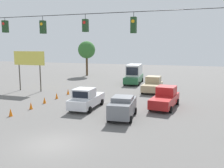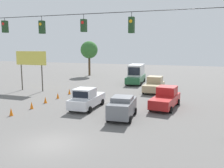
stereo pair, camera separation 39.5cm
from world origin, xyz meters
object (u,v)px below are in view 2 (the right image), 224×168
Objects in this scene: pickup_truck_white_withflow_mid at (87,99)px; pickup_truck_red_oncoming_far at (166,98)px; pickup_truck_tan_oncoming_deep at (154,85)px; traffic_cone_fourth at (58,96)px; sedan_grey_crossing_near at (122,107)px; box_truck_green_withflow_deep at (136,74)px; tree_horizon_left at (89,50)px; overhead_signal_span at (64,55)px; traffic_cone_second at (32,105)px; roadside_billboard at (31,61)px; traffic_cone_nearest at (11,112)px; traffic_cone_third at (45,100)px; traffic_cone_fifth at (69,91)px.

pickup_truck_white_withflow_mid is 8.08m from pickup_truck_red_oncoming_far.
pickup_truck_white_withflow_mid and pickup_truck_tan_oncoming_deep have the same top height.
traffic_cone_fourth is (10.12, 8.20, -0.61)m from pickup_truck_tan_oncoming_deep.
sedan_grey_crossing_near is 0.61× the size of box_truck_green_withflow_deep.
tree_horizon_left is at bearing -60.03° from sedan_grey_crossing_near.
overhead_signal_span is at bearing 104.31° from pickup_truck_white_withflow_mid.
traffic_cone_second is 11.55m from roadside_billboard.
traffic_cone_second is 5.22m from traffic_cone_fourth.
pickup_truck_red_oncoming_far reaches higher than traffic_cone_nearest.
traffic_cone_nearest and traffic_cone_third have the same top height.
overhead_signal_span reaches higher than traffic_cone_third.
traffic_cone_second is at bearing 53.58° from pickup_truck_tan_oncoming_deep.
tree_horizon_left reaches higher than sedan_grey_crossing_near.
traffic_cone_second is 8.07m from traffic_cone_fifth.
overhead_signal_span reaches higher than tree_horizon_left.
roadside_billboard is (6.34, -3.49, 3.83)m from traffic_cone_fourth.
pickup_truck_tan_oncoming_deep is 16.68m from traffic_cone_second.
pickup_truck_tan_oncoming_deep is 22.75m from tree_horizon_left.
traffic_cone_fifth is at bearing -89.52° from traffic_cone_fourth.
box_truck_green_withflow_deep is 15.04m from tree_horizon_left.
box_truck_green_withflow_deep reaches higher than traffic_cone_fourth.
tree_horizon_left is (13.76, -33.61, -0.27)m from overhead_signal_span.
sedan_grey_crossing_near is 6.11× the size of traffic_cone_third.
traffic_cone_third is (5.30, -0.54, -0.61)m from pickup_truck_white_withflow_mid.
roadside_billboard is (16.11, -8.69, 3.20)m from sedan_grey_crossing_near.
pickup_truck_white_withflow_mid is 0.97× the size of roadside_billboard.
traffic_cone_fifth is 0.10× the size of tree_horizon_left.
pickup_truck_tan_oncoming_deep is at bearing -98.77° from overhead_signal_span.
overhead_signal_span is 5.22× the size of sedan_grey_crossing_near.
sedan_grey_crossing_near is at bearing 151.97° from traffic_cone_fourth.
overhead_signal_span reaches higher than traffic_cone_nearest.
sedan_grey_crossing_near is 6.11× the size of traffic_cone_nearest.
traffic_cone_nearest is 5.34m from traffic_cone_third.
traffic_cone_nearest is at bearing 90.45° from traffic_cone_third.
tree_horizon_left is (6.75, -28.28, 5.04)m from traffic_cone_second.
traffic_cone_second is at bearing 74.91° from box_truck_green_withflow_deep.
overhead_signal_span is at bearing 61.95° from pickup_truck_red_oncoming_far.
box_truck_green_withflow_deep is at bearing -114.88° from traffic_cone_fifth.
sedan_grey_crossing_near is 5.98m from pickup_truck_red_oncoming_far.
tree_horizon_left reaches higher than traffic_cone_second.
roadside_billboard is at bearing -53.00° from traffic_cone_second.
roadside_billboard reaches higher than pickup_truck_tan_oncoming_deep.
pickup_truck_red_oncoming_far is 14.99m from traffic_cone_nearest.
traffic_cone_second is at bearing 22.28° from pickup_truck_red_oncoming_far.
traffic_cone_fifth is (9.79, -8.05, -0.64)m from sedan_grey_crossing_near.
pickup_truck_tan_oncoming_deep is 7.20× the size of traffic_cone_second.
sedan_grey_crossing_near is 0.77× the size of pickup_truck_red_oncoming_far.
overhead_signal_span reaches higher than pickup_truck_tan_oncoming_deep.
tree_horizon_left is at bearing -77.97° from traffic_cone_nearest.
pickup_truck_tan_oncoming_deep is (-2.89, -18.74, -4.70)m from overhead_signal_span.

